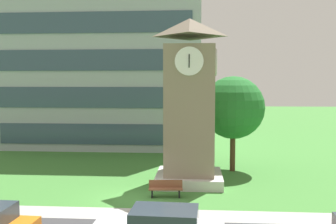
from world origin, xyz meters
The scene contains 6 objects.
ground_plane centered at (0.00, 0.00, 0.00)m, with size 160.00×160.00×0.00m, color #3D7A33.
kerb_strip centered at (0.00, -2.19, 0.00)m, with size 120.00×1.60×0.01m, color #9E9E99.
office_building centered at (-5.71, 21.21, 9.60)m, with size 18.43×15.79×19.20m.
clock_tower centered at (2.73, 3.60, 4.39)m, with size 3.93×3.93×9.87m.
park_bench centered at (1.53, 0.62, 0.46)m, with size 1.83×0.63×0.88m.
tree_near_tower centered at (5.65, 7.08, 4.37)m, with size 4.28×4.28×6.53m.
Camera 1 is at (3.16, -19.65, 6.11)m, focal length 41.57 mm.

